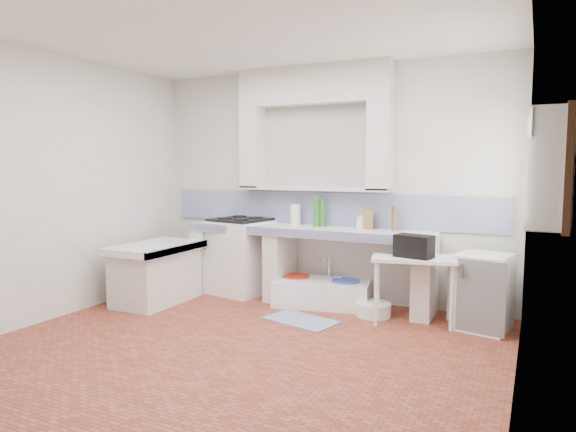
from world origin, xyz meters
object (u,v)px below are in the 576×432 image
at_px(sink, 322,294).
at_px(fridge, 483,292).
at_px(stove, 241,257).
at_px(side_table, 413,290).

xyz_separation_m(sink, fridge, (1.77, -0.12, 0.25)).
xyz_separation_m(stove, side_table, (2.26, -0.30, -0.12)).
distance_m(stove, sink, 1.20).
bearing_deg(stove, sink, 6.60).
xyz_separation_m(stove, sink, (1.15, -0.07, -0.33)).
xyz_separation_m(sink, side_table, (1.10, -0.23, 0.22)).
height_order(sink, side_table, side_table).
height_order(stove, sink, stove).
distance_m(stove, fridge, 2.93).
bearing_deg(side_table, sink, 155.65).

